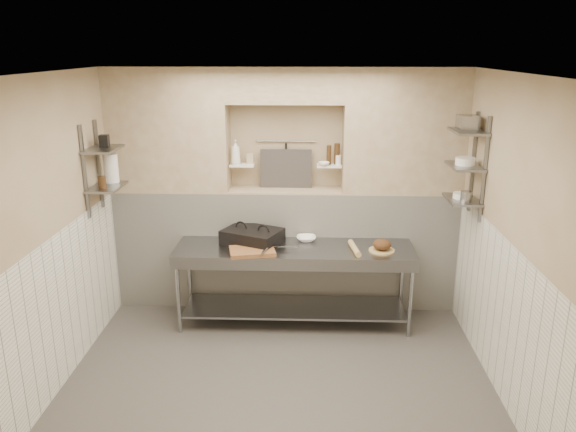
{
  "coord_description": "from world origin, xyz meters",
  "views": [
    {
      "loc": [
        0.26,
        -4.57,
        3.0
      ],
      "look_at": [
        0.06,
        0.9,
        1.35
      ],
      "focal_mm": 35.0,
      "sensor_mm": 36.0,
      "label": 1
    }
  ],
  "objects_px": {
    "rolling_pin": "(354,248)",
    "bowl_alcove": "(324,164)",
    "prep_table": "(294,270)",
    "bread_loaf": "(382,244)",
    "panini_press": "(252,237)",
    "cutting_board": "(252,251)",
    "mixing_bowl": "(306,239)",
    "jug_left": "(111,168)",
    "bottle_soap": "(236,152)"
  },
  "relations": [
    {
      "from": "prep_table",
      "to": "cutting_board",
      "type": "distance_m",
      "value": 0.55
    },
    {
      "from": "cutting_board",
      "to": "rolling_pin",
      "type": "bearing_deg",
      "value": 5.22
    },
    {
      "from": "prep_table",
      "to": "rolling_pin",
      "type": "relative_size",
      "value": 6.37
    },
    {
      "from": "panini_press",
      "to": "bottle_soap",
      "type": "relative_size",
      "value": 2.6
    },
    {
      "from": "cutting_board",
      "to": "bread_loaf",
      "type": "xyz_separation_m",
      "value": [
        1.39,
        0.11,
        0.05
      ]
    },
    {
      "from": "prep_table",
      "to": "bread_loaf",
      "type": "distance_m",
      "value": 1.0
    },
    {
      "from": "panini_press",
      "to": "rolling_pin",
      "type": "xyz_separation_m",
      "value": [
        1.12,
        -0.2,
        -0.05
      ]
    },
    {
      "from": "bottle_soap",
      "to": "panini_press",
      "type": "bearing_deg",
      "value": -62.46
    },
    {
      "from": "bottle_soap",
      "to": "bread_loaf",
      "type": "bearing_deg",
      "value": -20.29
    },
    {
      "from": "prep_table",
      "to": "panini_press",
      "type": "relative_size",
      "value": 3.55
    },
    {
      "from": "panini_press",
      "to": "bowl_alcove",
      "type": "bearing_deg",
      "value": 50.56
    },
    {
      "from": "bowl_alcove",
      "to": "jug_left",
      "type": "relative_size",
      "value": 0.42
    },
    {
      "from": "prep_table",
      "to": "bottle_soap",
      "type": "xyz_separation_m",
      "value": [
        -0.69,
        0.54,
        1.21
      ]
    },
    {
      "from": "mixing_bowl",
      "to": "bowl_alcove",
      "type": "height_order",
      "value": "bowl_alcove"
    },
    {
      "from": "cutting_board",
      "to": "prep_table",
      "type": "bearing_deg",
      "value": 20.71
    },
    {
      "from": "mixing_bowl",
      "to": "jug_left",
      "type": "bearing_deg",
      "value": -174.49
    },
    {
      "from": "rolling_pin",
      "to": "bowl_alcove",
      "type": "bearing_deg",
      "value": 119.45
    },
    {
      "from": "bread_loaf",
      "to": "rolling_pin",
      "type": "bearing_deg",
      "value": -178.29
    },
    {
      "from": "rolling_pin",
      "to": "bread_loaf",
      "type": "xyz_separation_m",
      "value": [
        0.29,
        0.01,
        0.04
      ]
    },
    {
      "from": "panini_press",
      "to": "mixing_bowl",
      "type": "bearing_deg",
      "value": 35.23
    },
    {
      "from": "mixing_bowl",
      "to": "jug_left",
      "type": "distance_m",
      "value": 2.26
    },
    {
      "from": "prep_table",
      "to": "bottle_soap",
      "type": "distance_m",
      "value": 1.49
    },
    {
      "from": "cutting_board",
      "to": "mixing_bowl",
      "type": "distance_m",
      "value": 0.71
    },
    {
      "from": "bread_loaf",
      "to": "jug_left",
      "type": "relative_size",
      "value": 0.65
    },
    {
      "from": "bread_loaf",
      "to": "jug_left",
      "type": "distance_m",
      "value": 3.01
    },
    {
      "from": "mixing_bowl",
      "to": "bread_loaf",
      "type": "bearing_deg",
      "value": -20.36
    },
    {
      "from": "bread_loaf",
      "to": "prep_table",
      "type": "bearing_deg",
      "value": 176.37
    },
    {
      "from": "bowl_alcove",
      "to": "panini_press",
      "type": "bearing_deg",
      "value": -153.95
    },
    {
      "from": "mixing_bowl",
      "to": "bread_loaf",
      "type": "xyz_separation_m",
      "value": [
        0.81,
        -0.3,
        0.05
      ]
    },
    {
      "from": "bread_loaf",
      "to": "cutting_board",
      "type": "bearing_deg",
      "value": -175.52
    },
    {
      "from": "prep_table",
      "to": "jug_left",
      "type": "xyz_separation_m",
      "value": [
        -1.96,
        0.04,
        1.12
      ]
    },
    {
      "from": "jug_left",
      "to": "rolling_pin",
      "type": "bearing_deg",
      "value": -2.39
    },
    {
      "from": "prep_table",
      "to": "mixing_bowl",
      "type": "height_order",
      "value": "mixing_bowl"
    },
    {
      "from": "rolling_pin",
      "to": "bottle_soap",
      "type": "height_order",
      "value": "bottle_soap"
    },
    {
      "from": "cutting_board",
      "to": "rolling_pin",
      "type": "height_order",
      "value": "rolling_pin"
    },
    {
      "from": "cutting_board",
      "to": "mixing_bowl",
      "type": "relative_size",
      "value": 2.15
    },
    {
      "from": "cutting_board",
      "to": "jug_left",
      "type": "height_order",
      "value": "jug_left"
    },
    {
      "from": "rolling_pin",
      "to": "bread_loaf",
      "type": "bearing_deg",
      "value": 1.71
    },
    {
      "from": "bread_loaf",
      "to": "panini_press",
      "type": "bearing_deg",
      "value": 172.42
    },
    {
      "from": "panini_press",
      "to": "cutting_board",
      "type": "xyz_separation_m",
      "value": [
        0.03,
        -0.3,
        -0.06
      ]
    },
    {
      "from": "panini_press",
      "to": "bread_loaf",
      "type": "height_order",
      "value": "panini_press"
    },
    {
      "from": "prep_table",
      "to": "bread_loaf",
      "type": "bearing_deg",
      "value": -3.63
    },
    {
      "from": "rolling_pin",
      "to": "bowl_alcove",
      "type": "distance_m",
      "value": 1.04
    },
    {
      "from": "cutting_board",
      "to": "mixing_bowl",
      "type": "height_order",
      "value": "mixing_bowl"
    },
    {
      "from": "cutting_board",
      "to": "bottle_soap",
      "type": "distance_m",
      "value": 1.2
    },
    {
      "from": "panini_press",
      "to": "cutting_board",
      "type": "height_order",
      "value": "panini_press"
    },
    {
      "from": "panini_press",
      "to": "cutting_board",
      "type": "distance_m",
      "value": 0.3
    },
    {
      "from": "bottle_soap",
      "to": "bowl_alcove",
      "type": "height_order",
      "value": "bottle_soap"
    },
    {
      "from": "rolling_pin",
      "to": "bread_loaf",
      "type": "height_order",
      "value": "bread_loaf"
    },
    {
      "from": "prep_table",
      "to": "cutting_board",
      "type": "relative_size",
      "value": 5.51
    }
  ]
}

